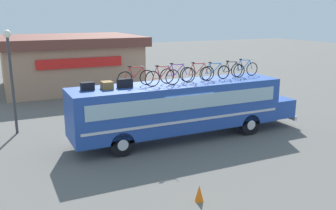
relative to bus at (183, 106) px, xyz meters
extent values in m
plane|color=#605E59|center=(-0.29, 0.00, -1.63)|extent=(120.00, 120.00, 0.00)
cube|color=#23479E|center=(-0.29, 0.00, 0.06)|extent=(10.54, 2.37, 2.23)
cube|color=#23479E|center=(5.65, 0.00, -0.57)|extent=(1.34, 2.18, 0.97)
cube|color=#99B7C6|center=(-0.29, -1.20, 0.49)|extent=(9.70, 0.04, 0.68)
cube|color=#99B7C6|center=(-0.29, 1.20, 0.49)|extent=(9.70, 0.04, 0.68)
cube|color=silver|center=(-0.29, -1.20, -0.39)|extent=(10.12, 0.03, 0.12)
cube|color=silver|center=(-0.29, 1.20, -0.39)|extent=(10.12, 0.03, 0.12)
cube|color=silver|center=(6.38, 0.00, -1.14)|extent=(0.16, 2.25, 0.24)
cylinder|color=black|center=(3.29, -1.05, -1.08)|extent=(1.09, 0.28, 1.09)
cylinder|color=silver|center=(3.29, -1.05, -1.08)|extent=(0.49, 0.30, 0.49)
cylinder|color=black|center=(3.29, 1.05, -1.08)|extent=(1.09, 0.28, 1.09)
cylinder|color=silver|center=(3.29, 1.05, -1.08)|extent=(0.49, 0.30, 0.49)
cylinder|color=black|center=(-3.56, -1.05, -1.08)|extent=(1.09, 0.28, 1.09)
cylinder|color=silver|center=(-3.56, -1.05, -1.08)|extent=(0.49, 0.30, 0.49)
cylinder|color=black|center=(-3.56, 1.05, -1.08)|extent=(1.09, 0.28, 1.09)
cylinder|color=silver|center=(-3.56, 1.05, -1.08)|extent=(0.49, 0.30, 0.49)
cube|color=black|center=(-4.64, 0.23, 1.35)|extent=(0.57, 0.32, 0.35)
cube|color=olive|center=(-3.79, 0.11, 1.34)|extent=(0.47, 0.56, 0.33)
cube|color=black|center=(-2.96, 0.10, 1.37)|extent=(0.68, 0.32, 0.40)
torus|color=black|center=(-2.91, 0.24, 1.53)|extent=(0.71, 0.04, 0.71)
torus|color=black|center=(-1.84, 0.24, 1.53)|extent=(0.71, 0.04, 0.71)
cylinder|color=red|center=(-2.59, 0.24, 1.80)|extent=(0.21, 0.04, 0.51)
cylinder|color=red|center=(-2.26, 0.24, 1.78)|extent=(0.50, 0.04, 0.49)
cylinder|color=red|center=(-2.35, 0.24, 2.03)|extent=(0.65, 0.04, 0.07)
cylinder|color=red|center=(-2.71, 0.24, 1.54)|extent=(0.41, 0.03, 0.05)
cylinder|color=red|center=(-2.79, 0.24, 1.79)|extent=(0.26, 0.03, 0.53)
cylinder|color=red|center=(-1.93, 0.24, 1.77)|extent=(0.22, 0.03, 0.50)
cylinder|color=silver|center=(-2.03, 0.24, 2.07)|extent=(0.03, 0.44, 0.03)
ellipsoid|color=black|center=(-2.67, 0.24, 2.09)|extent=(0.20, 0.08, 0.06)
torus|color=black|center=(-1.78, -0.31, 1.55)|extent=(0.74, 0.04, 0.74)
torus|color=black|center=(-0.76, -0.31, 1.55)|extent=(0.74, 0.04, 0.74)
cylinder|color=red|center=(-1.47, -0.31, 1.83)|extent=(0.20, 0.04, 0.53)
cylinder|color=red|center=(-1.17, -0.31, 1.81)|extent=(0.48, 0.04, 0.51)
cylinder|color=red|center=(-1.25, -0.31, 2.07)|extent=(0.62, 0.04, 0.07)
cylinder|color=red|center=(-1.59, -0.31, 1.56)|extent=(0.39, 0.03, 0.05)
cylinder|color=red|center=(-1.67, -0.31, 1.82)|extent=(0.25, 0.03, 0.55)
cylinder|color=red|center=(-0.85, -0.31, 1.80)|extent=(0.21, 0.03, 0.52)
cylinder|color=silver|center=(-0.94, -0.31, 2.10)|extent=(0.03, 0.44, 0.03)
ellipsoid|color=black|center=(-1.55, -0.31, 2.12)|extent=(0.20, 0.08, 0.06)
torus|color=black|center=(-0.82, 0.15, 1.54)|extent=(0.74, 0.04, 0.74)
torus|color=black|center=(0.24, 0.15, 1.54)|extent=(0.74, 0.04, 0.74)
cylinder|color=purple|center=(-0.51, 0.15, 1.82)|extent=(0.20, 0.04, 0.53)
cylinder|color=purple|center=(-0.19, 0.15, 1.80)|extent=(0.49, 0.04, 0.51)
cylinder|color=purple|center=(-0.27, 0.15, 2.06)|extent=(0.64, 0.04, 0.07)
cylinder|color=purple|center=(-0.62, 0.15, 1.55)|extent=(0.40, 0.03, 0.05)
cylinder|color=purple|center=(-0.71, 0.15, 1.81)|extent=(0.26, 0.03, 0.55)
cylinder|color=purple|center=(0.14, 0.15, 1.79)|extent=(0.22, 0.03, 0.51)
cylinder|color=silver|center=(0.04, 0.15, 2.10)|extent=(0.03, 0.44, 0.03)
ellipsoid|color=black|center=(-0.59, 0.15, 2.12)|extent=(0.20, 0.08, 0.06)
torus|color=black|center=(0.22, -0.07, 1.55)|extent=(0.74, 0.04, 0.74)
torus|color=black|center=(1.31, -0.07, 1.55)|extent=(0.74, 0.04, 0.74)
cylinder|color=red|center=(0.55, -0.07, 1.83)|extent=(0.21, 0.04, 0.53)
cylinder|color=red|center=(0.87, -0.07, 1.81)|extent=(0.50, 0.04, 0.51)
cylinder|color=red|center=(0.79, -0.07, 2.07)|extent=(0.65, 0.04, 0.07)
cylinder|color=red|center=(0.43, -0.07, 1.56)|extent=(0.41, 0.03, 0.05)
cylinder|color=red|center=(0.34, -0.07, 1.82)|extent=(0.26, 0.03, 0.55)
cylinder|color=red|center=(1.21, -0.07, 1.80)|extent=(0.22, 0.03, 0.52)
cylinder|color=silver|center=(1.11, -0.07, 2.10)|extent=(0.03, 0.44, 0.03)
ellipsoid|color=black|center=(0.46, -0.07, 2.13)|extent=(0.20, 0.08, 0.06)
torus|color=black|center=(1.27, 0.07, 1.52)|extent=(0.69, 0.04, 0.69)
torus|color=black|center=(2.35, 0.07, 1.52)|extent=(0.69, 0.04, 0.69)
cylinder|color=#197FDB|center=(1.59, 0.07, 1.78)|extent=(0.21, 0.04, 0.49)
cylinder|color=#197FDB|center=(1.91, 0.07, 1.76)|extent=(0.50, 0.04, 0.47)
cylinder|color=#197FDB|center=(1.83, 0.07, 2.00)|extent=(0.65, 0.04, 0.07)
cylinder|color=#197FDB|center=(1.47, 0.07, 1.53)|extent=(0.41, 0.03, 0.05)
cylinder|color=#197FDB|center=(1.39, 0.07, 1.77)|extent=(0.26, 0.03, 0.51)
cylinder|color=#197FDB|center=(2.25, 0.07, 1.75)|extent=(0.22, 0.03, 0.48)
cylinder|color=silver|center=(2.15, 0.07, 2.04)|extent=(0.03, 0.44, 0.03)
ellipsoid|color=black|center=(1.51, 0.07, 2.06)|extent=(0.20, 0.08, 0.06)
torus|color=black|center=(2.33, 0.07, 1.53)|extent=(0.71, 0.04, 0.71)
torus|color=black|center=(3.30, 0.07, 1.53)|extent=(0.71, 0.04, 0.71)
cylinder|color=black|center=(2.62, 0.07, 1.80)|extent=(0.19, 0.04, 0.50)
cylinder|color=black|center=(2.92, 0.07, 1.78)|extent=(0.45, 0.04, 0.48)
cylinder|color=black|center=(2.84, 0.07, 2.03)|extent=(0.58, 0.04, 0.07)
cylinder|color=black|center=(2.52, 0.07, 1.54)|extent=(0.37, 0.03, 0.05)
cylinder|color=black|center=(2.44, 0.07, 1.79)|extent=(0.24, 0.03, 0.52)
cylinder|color=black|center=(3.22, 0.07, 1.77)|extent=(0.20, 0.03, 0.49)
cylinder|color=silver|center=(3.13, 0.07, 2.06)|extent=(0.03, 0.44, 0.03)
ellipsoid|color=black|center=(2.55, 0.07, 2.08)|extent=(0.20, 0.08, 0.06)
torus|color=black|center=(3.30, 0.27, 1.54)|extent=(0.72, 0.04, 0.72)
torus|color=black|center=(4.30, 0.27, 1.54)|extent=(0.72, 0.04, 0.72)
cylinder|color=#197FDB|center=(3.60, 0.27, 1.81)|extent=(0.19, 0.04, 0.52)
cylinder|color=#197FDB|center=(3.90, 0.27, 1.79)|extent=(0.47, 0.04, 0.50)
cylinder|color=#197FDB|center=(3.82, 0.27, 2.05)|extent=(0.60, 0.04, 0.07)
cylinder|color=#197FDB|center=(3.49, 0.27, 1.55)|extent=(0.38, 0.03, 0.05)
cylinder|color=#197FDB|center=(3.41, 0.27, 1.80)|extent=(0.25, 0.03, 0.54)
cylinder|color=#197FDB|center=(4.21, 0.27, 1.78)|extent=(0.21, 0.03, 0.50)
cylinder|color=silver|center=(4.12, 0.27, 2.08)|extent=(0.03, 0.44, 0.03)
ellipsoid|color=black|center=(3.52, 0.27, 2.10)|extent=(0.20, 0.08, 0.06)
cube|color=tan|center=(-2.49, 16.02, 0.15)|extent=(10.41, 8.74, 3.56)
cube|color=brown|center=(-2.49, 16.02, 2.30)|extent=(11.25, 9.44, 0.74)
cube|color=red|center=(-2.49, 11.55, 0.93)|extent=(6.25, 0.16, 0.70)
cone|color=orange|center=(-2.53, -5.93, -1.35)|extent=(0.30, 0.30, 0.57)
cylinder|color=#38383D|center=(-7.50, 4.36, 0.87)|extent=(0.14, 0.14, 4.99)
sphere|color=#F2EDCC|center=(-7.50, 4.36, 3.48)|extent=(0.38, 0.38, 0.38)
camera|label=1|loc=(-8.18, -15.41, 4.38)|focal=39.02mm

